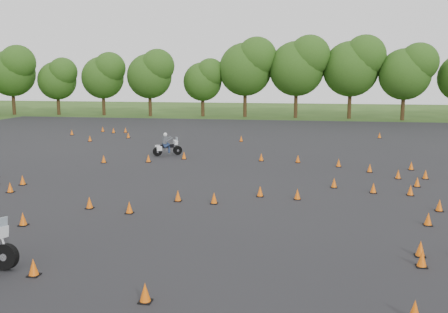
% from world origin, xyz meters
% --- Properties ---
extents(ground, '(140.00, 140.00, 0.00)m').
position_xyz_m(ground, '(0.00, 0.00, 0.00)').
color(ground, '#2D5119').
rests_on(ground, ground).
extents(asphalt_pad, '(62.00, 62.00, 0.00)m').
position_xyz_m(asphalt_pad, '(0.00, 6.00, 0.01)').
color(asphalt_pad, black).
rests_on(asphalt_pad, ground).
extents(treeline, '(87.49, 32.18, 10.47)m').
position_xyz_m(treeline, '(3.24, 35.25, 4.60)').
color(treeline, '#274A15').
rests_on(treeline, ground).
extents(traffic_cones, '(32.83, 32.86, 0.45)m').
position_xyz_m(traffic_cones, '(0.63, 4.86, 0.23)').
color(traffic_cones, '#EB5E09').
rests_on(traffic_cones, asphalt_pad).
extents(rider_grey, '(1.98, 1.58, 1.52)m').
position_xyz_m(rider_grey, '(-4.89, 10.89, 0.76)').
color(rider_grey, '#464A4F').
rests_on(rider_grey, ground).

